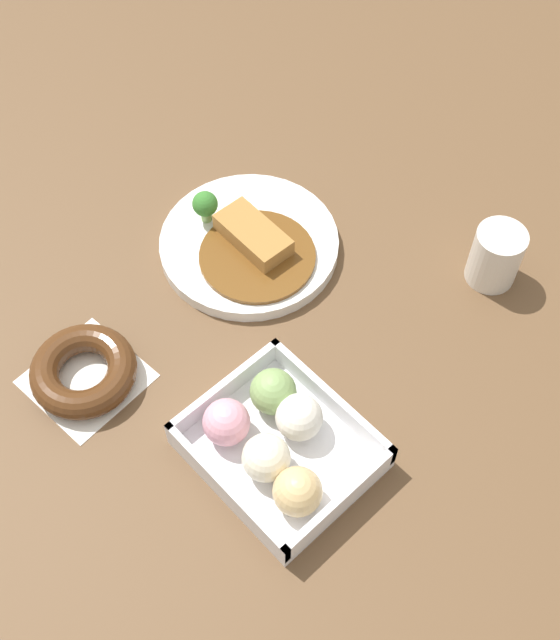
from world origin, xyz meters
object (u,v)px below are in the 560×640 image
Objects in this scene: curry_plate at (249,242)px; coffee_mug at (496,256)px; chocolate_ring_donut at (84,371)px; donut_box at (276,441)px.

curry_plate is 0.31m from coffee_mug.
coffee_mug is at bearing 64.09° from chocolate_ring_donut.
curry_plate is at bearing -140.91° from coffee_mug.
curry_plate reaches higher than chocolate_ring_donut.
curry_plate is at bearing 144.04° from donut_box.
coffee_mug is at bearing 88.98° from donut_box.
coffee_mug is (0.01, 0.36, 0.01)m from donut_box.
coffee_mug reaches higher than curry_plate.
coffee_mug reaches higher than donut_box.
coffee_mug is (0.22, 0.46, 0.02)m from chocolate_ring_donut.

